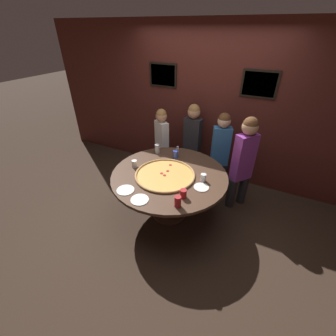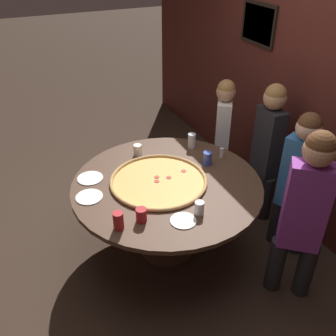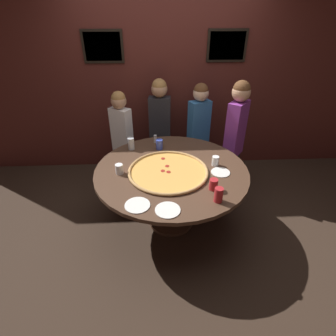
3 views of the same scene
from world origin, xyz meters
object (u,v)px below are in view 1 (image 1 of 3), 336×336
(drink_cup_far_right, at_px, (183,194))
(drink_cup_front_edge, at_px, (203,178))
(giant_pizza, at_px, (165,175))
(drink_cup_far_left, at_px, (176,154))
(drink_cup_centre_back, at_px, (157,149))
(white_plate_right_side, at_px, (201,187))
(diner_far_left, at_px, (243,159))
(drink_cup_by_shaker, at_px, (134,164))
(condiment_shaker, at_px, (178,149))
(diner_centre_back, at_px, (221,148))
(white_plate_beside_cup, at_px, (140,200))
(white_plate_far_back, at_px, (125,190))
(dining_table, at_px, (169,181))
(drink_cup_near_right, at_px, (178,202))
(diner_far_right, at_px, (162,140))
(diner_side_right, at_px, (192,139))

(drink_cup_far_right, distance_m, drink_cup_front_edge, 0.43)
(giant_pizza, distance_m, drink_cup_far_left, 0.52)
(drink_cup_far_right, height_order, drink_cup_front_edge, drink_cup_far_right)
(drink_cup_front_edge, bearing_deg, drink_cup_centre_back, 155.51)
(drink_cup_far_left, height_order, drink_cup_far_right, drink_cup_far_left)
(white_plate_right_side, relative_size, diner_far_left, 0.13)
(drink_cup_centre_back, bearing_deg, drink_cup_by_shaker, -99.04)
(drink_cup_centre_back, distance_m, condiment_shaker, 0.33)
(drink_cup_far_right, height_order, condiment_shaker, drink_cup_far_right)
(drink_cup_front_edge, bearing_deg, drink_cup_far_left, 145.50)
(drink_cup_by_shaker, xyz_separation_m, drink_cup_front_edge, (1.01, 0.11, 0.00))
(drink_cup_far_left, height_order, drink_cup_front_edge, drink_cup_far_left)
(diner_centre_back, relative_size, diner_far_left, 0.93)
(drink_cup_by_shaker, relative_size, condiment_shaker, 1.08)
(diner_centre_back, bearing_deg, white_plate_beside_cup, 49.65)
(drink_cup_far_left, bearing_deg, diner_centre_back, 45.40)
(condiment_shaker, bearing_deg, white_plate_right_side, -47.78)
(white_plate_far_back, bearing_deg, dining_table, 60.29)
(drink_cup_near_right, bearing_deg, white_plate_far_back, -177.92)
(drink_cup_far_right, bearing_deg, drink_cup_front_edge, 76.18)
(white_plate_right_side, bearing_deg, drink_cup_far_left, 138.19)
(drink_cup_near_right, distance_m, drink_cup_far_right, 0.18)
(drink_cup_by_shaker, relative_size, drink_cup_far_right, 0.97)
(dining_table, distance_m, white_plate_far_back, 0.67)
(dining_table, bearing_deg, diner_far_right, 123.39)
(dining_table, xyz_separation_m, white_plate_beside_cup, (-0.07, -0.65, 0.13))
(giant_pizza, relative_size, drink_cup_far_right, 7.69)
(giant_pizza, relative_size, drink_cup_centre_back, 5.78)
(drink_cup_by_shaker, distance_m, white_plate_beside_cup, 0.75)
(drink_cup_near_right, xyz_separation_m, drink_cup_centre_back, (-0.83, 1.02, 0.00))
(giant_pizza, height_order, white_plate_beside_cup, giant_pizza)
(drink_cup_by_shaker, bearing_deg, white_plate_right_side, -2.09)
(white_plate_far_back, xyz_separation_m, diner_far_right, (-0.28, 1.50, -0.00))
(drink_cup_far_left, relative_size, diner_centre_back, 0.09)
(white_plate_right_side, bearing_deg, drink_cup_near_right, -105.29)
(drink_cup_centre_back, bearing_deg, white_plate_beside_cup, -71.29)
(diner_side_right, bearing_deg, white_plate_right_side, 121.24)
(drink_cup_far_left, relative_size, drink_cup_centre_back, 0.84)
(white_plate_beside_cup, height_order, white_plate_right_side, same)
(drink_cup_centre_back, bearing_deg, drink_cup_far_left, -2.70)
(drink_cup_by_shaker, xyz_separation_m, diner_far_right, (-0.08, 0.98, -0.05))
(diner_far_right, height_order, diner_side_right, diner_side_right)
(drink_cup_near_right, xyz_separation_m, drink_cup_far_right, (-0.01, 0.18, -0.02))
(white_plate_beside_cup, bearing_deg, dining_table, 83.82)
(drink_cup_centre_back, height_order, diner_centre_back, diner_centre_back)
(drink_cup_far_right, relative_size, drink_cup_centre_back, 0.75)
(white_plate_beside_cup, height_order, diner_far_right, diner_far_right)
(drink_cup_by_shaker, xyz_separation_m, diner_far_left, (1.39, 0.76, 0.04))
(drink_cup_centre_back, relative_size, drink_cup_front_edge, 1.35)
(diner_far_left, height_order, diner_side_right, diner_far_left)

